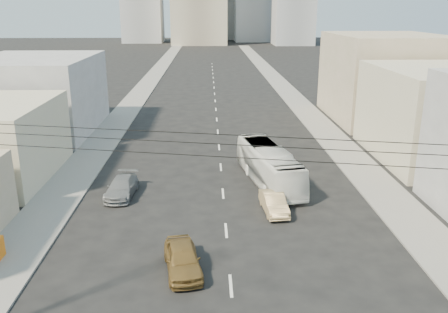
{
  "coord_description": "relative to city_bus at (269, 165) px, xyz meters",
  "views": [
    {
      "loc": [
        -1.01,
        -12.08,
        12.92
      ],
      "look_at": [
        0.0,
        17.87,
        3.5
      ],
      "focal_mm": 38.0,
      "sensor_mm": 36.0,
      "label": 1
    }
  ],
  "objects": [
    {
      "name": "city_bus",
      "position": [
        0.0,
        0.0,
        0.0
      ],
      "size": [
        4.33,
        10.55,
        2.86
      ],
      "primitive_type": "imported",
      "rotation": [
        0.0,
        0.0,
        0.19
      ],
      "color": "white",
      "rests_on": "ground"
    },
    {
      "name": "bldg_right_far",
      "position": [
        16.41,
        21.9,
        3.57
      ],
      "size": [
        12.0,
        16.0,
        10.0
      ],
      "primitive_type": "cube",
      "color": "tan",
      "rests_on": "ground"
    },
    {
      "name": "overhead_wires",
      "position": [
        -3.59,
        -20.6,
        7.53
      ],
      "size": [
        23.01,
        5.02,
        0.72
      ],
      "color": "black",
      "rests_on": "ground"
    },
    {
      "name": "sidewalk_left",
      "position": [
        -15.34,
        47.9,
        -1.37
      ],
      "size": [
        3.5,
        180.0,
        0.12
      ],
      "primitive_type": "cube",
      "color": "gray",
      "rests_on": "ground"
    },
    {
      "name": "bldg_left_far",
      "position": [
        -23.09,
        16.9,
        2.57
      ],
      "size": [
        12.0,
        16.0,
        8.0
      ],
      "primitive_type": "cube",
      "color": "#949496",
      "rests_on": "ground"
    },
    {
      "name": "sidewalk_right",
      "position": [
        8.16,
        47.9,
        -1.37
      ],
      "size": [
        3.5,
        180.0,
        0.12
      ],
      "primitive_type": "cube",
      "color": "gray",
      "rests_on": "ground"
    },
    {
      "name": "bldg_right_mid",
      "position": [
        15.91,
        5.9,
        2.57
      ],
      "size": [
        11.0,
        14.0,
        8.0
      ],
      "primitive_type": "cube",
      "color": "beige",
      "rests_on": "ground"
    },
    {
      "name": "lane_dashes",
      "position": [
        -3.59,
        30.9,
        -1.43
      ],
      "size": [
        0.15,
        104.0,
        0.01
      ],
      "color": "silver",
      "rests_on": "ground"
    },
    {
      "name": "midrise_east",
      "position": [
        26.41,
        142.9,
        12.57
      ],
      "size": [
        14.0,
        14.0,
        28.0
      ],
      "primitive_type": "cube",
      "color": "#97999F",
      "rests_on": "ground"
    },
    {
      "name": "sedan_grey",
      "position": [
        -10.86,
        -2.28,
        -0.78
      ],
      "size": [
        2.13,
        4.62,
        1.31
      ],
      "primitive_type": "imported",
      "rotation": [
        0.0,
        0.0,
        -0.07
      ],
      "color": "slate",
      "rests_on": "ground"
    },
    {
      "name": "sedan_brown",
      "position": [
        -5.98,
        -12.69,
        -0.71
      ],
      "size": [
        2.4,
        4.48,
        1.45
      ],
      "primitive_type": "imported",
      "rotation": [
        0.0,
        0.0,
        0.17
      ],
      "color": "brown",
      "rests_on": "ground"
    },
    {
      "name": "sedan_tan",
      "position": [
        -0.33,
        -5.44,
        -0.8
      ],
      "size": [
        1.68,
        3.96,
        1.27
      ],
      "primitive_type": "imported",
      "rotation": [
        0.0,
        0.0,
        0.09
      ],
      "color": "tan",
      "rests_on": "ground"
    }
  ]
}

